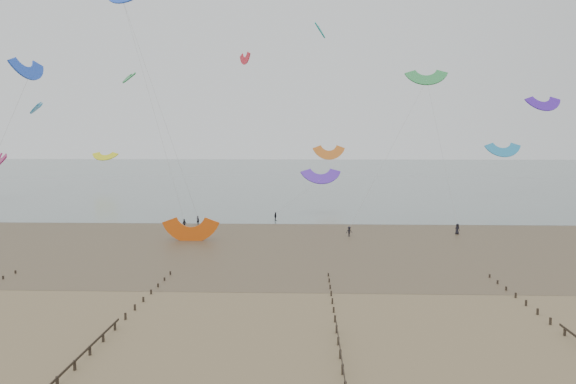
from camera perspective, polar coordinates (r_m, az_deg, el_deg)
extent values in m
plane|color=brown|center=(52.60, 0.15, -11.72)|extent=(500.00, 500.00, 0.00)
plane|color=#475654|center=(250.68, 1.67, 2.00)|extent=(500.00, 500.00, 0.00)
plane|color=#473A28|center=(86.63, 0.92, -4.82)|extent=(500.00, 500.00, 0.00)
ellipsoid|color=slate|center=(76.44, -12.98, -6.37)|extent=(23.60, 14.36, 0.01)
ellipsoid|color=slate|center=(90.16, 8.63, -4.47)|extent=(33.64, 18.32, 0.01)
ellipsoid|color=slate|center=(100.57, -22.50, -3.79)|extent=(26.95, 14.22, 0.01)
cube|color=black|center=(70.14, -26.96, -7.76)|extent=(0.16, 0.16, 0.48)
cube|color=black|center=(72.39, -25.95, -7.33)|extent=(0.16, 0.16, 0.45)
cube|color=black|center=(39.81, -22.39, -17.46)|extent=(0.16, 0.16, 0.77)
cube|color=black|center=(42.03, -20.85, -16.17)|extent=(0.16, 0.16, 0.74)
cube|color=black|center=(44.31, -19.49, -14.99)|extent=(0.16, 0.16, 0.71)
cube|color=black|center=(46.62, -18.27, -13.93)|extent=(0.16, 0.16, 0.68)
cube|color=black|center=(48.96, -17.17, -12.96)|extent=(0.16, 0.16, 0.65)
cube|color=black|center=(51.33, -16.19, -12.08)|extent=(0.16, 0.16, 0.62)
cube|color=black|center=(53.72, -15.29, -11.27)|extent=(0.16, 0.16, 0.59)
cube|color=black|center=(56.14, -14.48, -10.53)|extent=(0.16, 0.16, 0.57)
cube|color=black|center=(58.58, -13.74, -9.85)|extent=(0.16, 0.16, 0.54)
cube|color=black|center=(61.03, -13.06, -9.22)|extent=(0.16, 0.16, 0.51)
cube|color=black|center=(63.49, -12.44, -8.64)|extent=(0.16, 0.16, 0.48)
cube|color=black|center=(65.97, -11.86, -8.10)|extent=(0.16, 0.16, 0.45)
cube|color=black|center=(39.08, 5.57, -17.52)|extent=(0.16, 0.16, 0.74)
cube|color=black|center=(41.51, 5.34, -16.12)|extent=(0.16, 0.16, 0.71)
cube|color=black|center=(43.97, 5.14, -14.87)|extent=(0.16, 0.16, 0.68)
cube|color=black|center=(46.44, 4.96, -13.76)|extent=(0.16, 0.16, 0.65)
cube|color=black|center=(48.94, 4.80, -12.75)|extent=(0.16, 0.16, 0.62)
cube|color=black|center=(51.44, 4.66, -11.85)|extent=(0.16, 0.16, 0.59)
cube|color=black|center=(53.96, 4.53, -11.03)|extent=(0.16, 0.16, 0.57)
cube|color=black|center=(56.49, 4.41, -10.28)|extent=(0.16, 0.16, 0.54)
cube|color=black|center=(59.03, 4.31, -9.60)|extent=(0.16, 0.16, 0.51)
cube|color=black|center=(61.57, 4.21, -8.97)|extent=(0.16, 0.16, 0.48)
cube|color=black|center=(64.13, 4.12, -8.39)|extent=(0.16, 0.16, 0.45)
cube|color=black|center=(50.65, 26.29, -12.67)|extent=(0.16, 0.16, 0.65)
cube|color=black|center=(52.94, 25.11, -11.84)|extent=(0.16, 0.16, 0.62)
cube|color=black|center=(55.27, 24.02, -11.08)|extent=(0.16, 0.16, 0.59)
cube|color=black|center=(57.62, 23.03, -10.38)|extent=(0.16, 0.16, 0.57)
cube|color=black|center=(59.99, 22.12, -9.73)|extent=(0.16, 0.16, 0.54)
cube|color=black|center=(62.39, 21.29, -9.13)|extent=(0.16, 0.16, 0.51)
cube|color=black|center=(64.80, 20.51, -8.57)|extent=(0.16, 0.16, 0.48)
cube|color=black|center=(67.23, 19.80, -8.05)|extent=(0.16, 0.16, 0.45)
imported|color=black|center=(102.24, -9.14, -2.84)|extent=(0.69, 0.61, 1.60)
imported|color=black|center=(89.32, 6.24, -4.01)|extent=(1.19, 0.91, 1.62)
imported|color=black|center=(94.86, 16.82, -3.62)|extent=(0.98, 1.01, 1.75)
imported|color=black|center=(99.07, -10.48, -3.16)|extent=(0.75, 0.60, 1.52)
imported|color=black|center=(105.49, -1.29, -2.50)|extent=(0.67, 1.03, 1.64)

